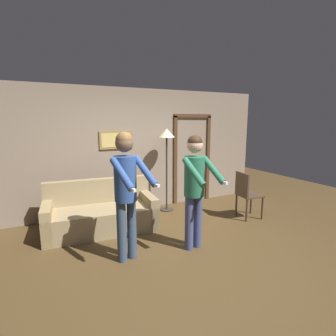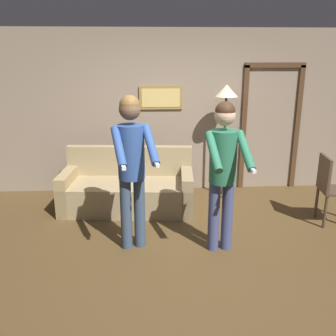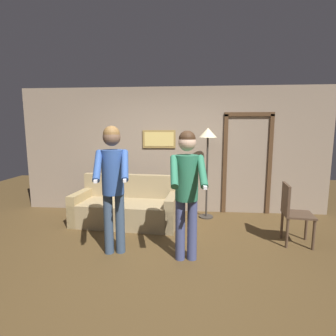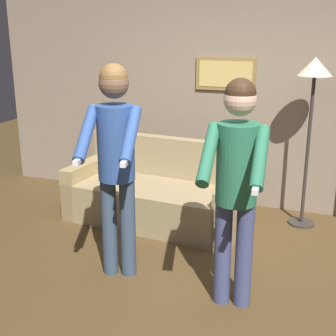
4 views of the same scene
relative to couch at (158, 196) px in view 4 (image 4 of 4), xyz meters
The scene contains 6 objects.
ground_plane 1.57m from the couch, 58.93° to the right, with size 12.00×12.00×0.00m, color #4F3A1F.
back_wall_assembly 1.55m from the couch, 45.43° to the left, with size 6.40×0.10×2.60m.
couch is the anchor object (origin of this frame).
torchiere_lamp 1.98m from the couch, 16.29° to the left, with size 0.34×0.34×1.77m.
person_standing_left 1.47m from the couch, 84.28° to the right, with size 0.53×0.70×1.79m.
person_standing_right 1.90m from the couch, 49.34° to the right, with size 0.47×0.64×1.73m.
Camera 4 is at (0.97, -3.13, 2.07)m, focal length 50.00 mm.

